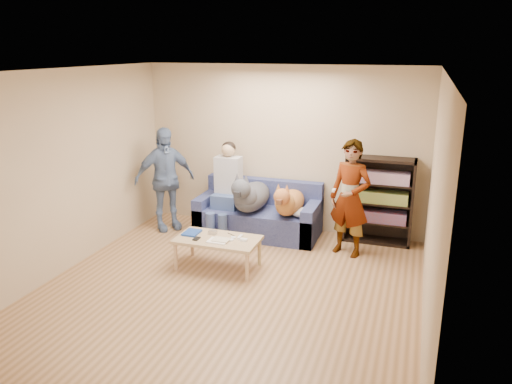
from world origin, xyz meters
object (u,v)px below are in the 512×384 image
(camera_silver, at_px, (213,232))
(sofa, at_px, (259,216))
(person_seated, at_px, (226,186))
(dog_gray, at_px, (250,196))
(dog_tan, at_px, (288,202))
(person_standing_left, at_px, (165,179))
(person_standing_right, at_px, (350,198))
(bookshelf, at_px, (379,199))
(notebook_blue, at_px, (192,233))
(coffee_table, at_px, (218,241))

(camera_silver, distance_m, sofa, 1.31)
(person_seated, height_order, dog_gray, person_seated)
(dog_tan, bearing_deg, person_standing_left, -177.76)
(person_standing_left, height_order, sofa, person_standing_left)
(person_standing_right, relative_size, bookshelf, 1.27)
(dog_gray, bearing_deg, notebook_blue, -111.03)
(notebook_blue, relative_size, dog_gray, 0.20)
(dog_tan, distance_m, bookshelf, 1.35)
(sofa, bearing_deg, coffee_table, -94.70)
(dog_gray, xyz_separation_m, coffee_table, (-0.04, -1.19, -0.30))
(camera_silver, bearing_deg, coffee_table, -45.00)
(coffee_table, bearing_deg, dog_gray, 88.08)
(camera_silver, height_order, person_seated, person_seated)
(notebook_blue, height_order, camera_silver, camera_silver)
(notebook_blue, xyz_separation_m, bookshelf, (2.32, 1.59, 0.25))
(notebook_blue, bearing_deg, coffee_table, -7.13)
(person_standing_right, height_order, bookshelf, person_standing_right)
(camera_silver, distance_m, dog_tan, 1.34)
(bookshelf, bearing_deg, sofa, -172.60)
(camera_silver, relative_size, coffee_table, 0.10)
(person_standing_left, height_order, dog_tan, person_standing_left)
(person_standing_left, xyz_separation_m, person_seated, (0.99, 0.15, -0.06))
(person_standing_left, height_order, coffee_table, person_standing_left)
(coffee_table, bearing_deg, sofa, 85.30)
(camera_silver, bearing_deg, notebook_blue, -165.96)
(bookshelf, bearing_deg, camera_silver, -143.32)
(notebook_blue, height_order, bookshelf, bookshelf)
(person_standing_right, relative_size, sofa, 0.87)
(dog_tan, height_order, bookshelf, bookshelf)
(person_standing_left, bearing_deg, dog_tan, -44.56)
(sofa, height_order, dog_gray, dog_gray)
(dog_gray, height_order, bookshelf, bookshelf)
(person_standing_left, height_order, camera_silver, person_standing_left)
(notebook_blue, height_order, person_seated, person_seated)
(person_seated, xyz_separation_m, coffee_table, (0.38, -1.28, -0.40))
(person_standing_left, bearing_deg, person_standing_right, -48.71)
(person_standing_right, distance_m, dog_tan, 0.97)
(person_standing_right, height_order, notebook_blue, person_standing_right)
(notebook_blue, bearing_deg, camera_silver, 14.04)
(dog_gray, bearing_deg, dog_tan, 0.98)
(person_standing_left, bearing_deg, sofa, -36.27)
(camera_silver, bearing_deg, person_seated, 102.71)
(dog_gray, height_order, dog_tan, dog_gray)
(dog_tan, bearing_deg, person_standing_right, -10.77)
(person_standing_right, distance_m, camera_silver, 1.96)
(person_seated, height_order, bookshelf, person_seated)
(camera_silver, xyz_separation_m, dog_gray, (0.16, 1.07, 0.22))
(person_standing_left, distance_m, notebook_blue, 1.50)
(camera_silver, relative_size, dog_gray, 0.09)
(person_seated, bearing_deg, camera_silver, -77.29)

